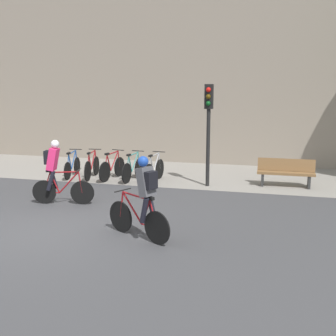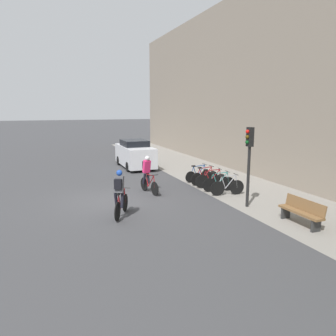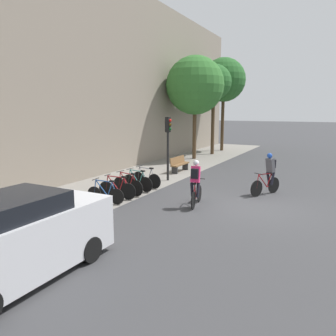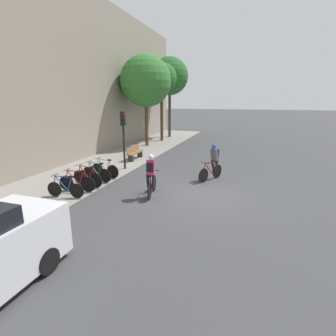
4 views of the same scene
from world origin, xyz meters
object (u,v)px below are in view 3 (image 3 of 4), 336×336
(cyclist_pink, at_px, (196,182))
(traffic_light_pole, at_px, (168,137))
(parked_bike_1, at_px, (117,189))
(bench, at_px, (179,164))
(parked_bike_2, at_px, (128,185))
(parked_car, at_px, (16,239))
(parked_bike_3, at_px, (137,182))
(parked_bike_4, at_px, (146,179))
(parked_bike_0, at_px, (105,194))
(cyclist_grey, at_px, (269,173))

(cyclist_pink, distance_m, traffic_light_pole, 4.97)
(parked_bike_1, height_order, bench, parked_bike_1)
(parked_bike_2, distance_m, parked_car, 7.33)
(parked_bike_1, bearing_deg, cyclist_pink, -82.29)
(parked_bike_3, height_order, parked_bike_4, parked_bike_4)
(parked_bike_0, relative_size, parked_car, 0.37)
(parked_bike_0, bearing_deg, traffic_light_pole, -2.16)
(cyclist_grey, relative_size, parked_car, 0.42)
(bench, bearing_deg, parked_bike_1, -176.87)
(cyclist_grey, xyz_separation_m, traffic_light_pole, (0.52, 5.14, 1.31))
(traffic_light_pole, bearing_deg, parked_car, -169.84)
(cyclist_pink, height_order, parked_bike_2, cyclist_pink)
(parked_bike_0, height_order, parked_car, parked_car)
(cyclist_pink, xyz_separation_m, bench, (6.11, 3.64, -0.47))
(parked_bike_3, distance_m, parked_bike_4, 0.76)
(parked_bike_0, distance_m, bench, 7.32)
(parked_car, bearing_deg, bench, 10.61)
(parked_bike_0, xyz_separation_m, parked_car, (-5.51, -2.04, 0.51))
(cyclist_pink, xyz_separation_m, cyclist_grey, (3.14, -2.04, -0.00))
(parked_bike_4, bearing_deg, bench, 4.78)
(parked_bike_1, xyz_separation_m, bench, (6.55, 0.36, 0.07))
(parked_bike_2, relative_size, bench, 0.94)
(parked_bike_2, bearing_deg, parked_bike_0, -179.96)
(parked_bike_3, relative_size, traffic_light_pole, 0.52)
(parked_bike_0, distance_m, parked_bike_4, 3.03)
(bench, bearing_deg, parked_bike_0, -177.19)
(parked_bike_1, distance_m, parked_bike_2, 0.76)
(parked_bike_4, relative_size, traffic_light_pole, 0.51)
(parked_bike_4, bearing_deg, parked_bike_3, -179.97)
(parked_bike_1, bearing_deg, parked_car, -161.94)
(parked_bike_0, xyz_separation_m, bench, (7.31, 0.36, 0.09))
(cyclist_pink, bearing_deg, parked_bike_0, 110.12)
(cyclist_grey, bearing_deg, traffic_light_pole, 84.22)
(cyclist_grey, bearing_deg, parked_bike_2, 118.04)
(cyclist_grey, bearing_deg, parked_bike_3, 111.30)
(parked_bike_2, relative_size, parked_bike_3, 1.01)
(cyclist_grey, height_order, parked_bike_1, cyclist_grey)
(parked_bike_4, distance_m, bench, 4.30)
(parked_bike_0, bearing_deg, cyclist_grey, -50.75)
(bench, bearing_deg, cyclist_pink, -149.22)
(parked_bike_4, relative_size, parked_car, 0.38)
(cyclist_pink, bearing_deg, cyclist_grey, -32.97)
(traffic_light_pole, relative_size, parked_car, 0.75)
(parked_bike_4, bearing_deg, cyclist_pink, -119.12)
(cyclist_grey, height_order, parked_bike_0, cyclist_grey)
(cyclist_pink, height_order, parked_bike_1, cyclist_pink)
(traffic_light_pole, bearing_deg, parked_bike_1, 177.43)
(parked_bike_3, distance_m, bench, 5.05)
(parked_bike_0, bearing_deg, parked_bike_3, 0.02)
(parked_bike_1, relative_size, traffic_light_pole, 0.52)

